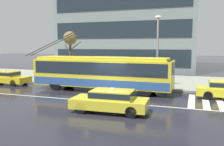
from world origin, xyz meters
TOP-DOWN VIEW (x-y plane):
  - ground_plane at (0.00, 0.00)m, footprint 160.00×160.00m
  - sidewalk_slab at (0.00, 9.10)m, footprint 80.00×10.00m
  - crosswalk_stripe_edge_near at (5.93, 1.05)m, footprint 0.44×4.40m
  - crosswalk_stripe_inner_a at (6.83, 1.05)m, footprint 0.44×4.40m
  - crosswalk_stripe_center at (7.73, 1.05)m, footprint 0.44×4.40m
  - lane_centre_line at (0.00, -1.20)m, footprint 72.00×0.14m
  - trolleybus at (-1.25, 2.50)m, footprint 13.19×2.72m
  - taxi_oncoming_near at (1.63, -3.40)m, footprint 4.37×1.96m
  - taxi_queued_behind_bus at (-11.34, 2.74)m, footprint 4.73×1.88m
  - bus_shelter at (-1.89, 6.30)m, footprint 3.57×1.74m
  - pedestrian_at_shelter at (3.41, 7.00)m, footprint 1.38×1.38m
  - pedestrian_approaching_curb at (-2.33, 5.85)m, footprint 1.13×1.13m
  - street_lamp at (2.93, 5.20)m, footprint 0.60×0.32m
  - street_tree_bare at (-6.80, 7.44)m, footprint 2.09×1.45m

SIDE VIEW (x-z plane):
  - ground_plane at x=0.00m, z-range 0.00..0.00m
  - lane_centre_line at x=0.00m, z-range 0.00..0.01m
  - crosswalk_stripe_edge_near at x=5.93m, z-range 0.00..0.01m
  - crosswalk_stripe_inner_a at x=6.83m, z-range 0.00..0.01m
  - crosswalk_stripe_center at x=7.73m, z-range 0.00..0.01m
  - sidewalk_slab at x=0.00m, z-range 0.00..0.14m
  - taxi_oncoming_near at x=1.63m, z-range 0.01..1.40m
  - taxi_queued_behind_bus at x=-11.34m, z-range 0.01..1.40m
  - trolleybus at x=-1.25m, z-range -0.88..3.98m
  - pedestrian_at_shelter at x=3.41m, z-range 0.72..2.70m
  - pedestrian_approaching_curb at x=-2.33m, z-range 0.70..2.75m
  - bus_shelter at x=-1.89m, z-range 0.78..3.29m
  - street_lamp at x=2.93m, z-range 0.74..6.90m
  - street_tree_bare at x=-6.80m, z-range 1.79..6.92m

